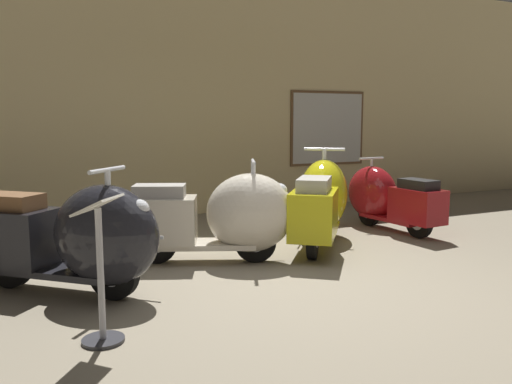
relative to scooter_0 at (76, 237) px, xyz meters
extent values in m
plane|color=gray|center=(1.82, -0.57, -0.49)|extent=(60.00, 60.00, 0.00)
cube|color=#CCB784|center=(1.82, 3.30, 1.39)|extent=(18.00, 0.20, 3.76)
cube|color=brown|center=(4.50, 3.19, 0.81)|extent=(1.44, 0.03, 1.25)
cube|color=#B2B2AD|center=(4.50, 3.17, 0.81)|extent=(1.36, 0.01, 1.17)
cylinder|color=black|center=(0.25, -0.23, -0.27)|extent=(0.38, 0.36, 0.44)
cylinder|color=silver|center=(0.25, -0.23, -0.27)|extent=(0.21, 0.21, 0.20)
cylinder|color=black|center=(-0.51, 0.47, -0.27)|extent=(0.38, 0.36, 0.44)
cylinder|color=silver|center=(-0.51, 0.47, -0.27)|extent=(0.21, 0.21, 0.20)
cube|color=black|center=(-0.13, 0.12, -0.30)|extent=(1.03, 0.99, 0.05)
ellipsoid|color=black|center=(0.21, -0.19, 0.04)|extent=(1.06, 1.04, 0.83)
cube|color=black|center=(-0.48, 0.44, -0.03)|extent=(0.84, 0.82, 0.48)
cube|color=brown|center=(-0.48, 0.44, 0.27)|extent=(0.59, 0.58, 0.13)
sphere|color=silver|center=(0.43, -0.40, 0.26)|extent=(0.16, 0.16, 0.16)
cylinder|color=silver|center=(0.23, -0.22, 0.42)|extent=(0.05, 0.05, 0.30)
cylinder|color=silver|center=(0.23, -0.22, 0.57)|extent=(0.35, 0.38, 0.03)
cube|color=silver|center=(0.40, 0.01, -0.02)|extent=(0.55, 0.51, 0.03)
cylinder|color=black|center=(1.78, 0.30, -0.28)|extent=(0.42, 0.24, 0.42)
cylinder|color=silver|center=(1.78, 0.30, -0.28)|extent=(0.22, 0.17, 0.19)
cylinder|color=black|center=(0.85, 0.70, -0.28)|extent=(0.42, 0.24, 0.42)
cylinder|color=silver|center=(0.85, 0.70, -0.28)|extent=(0.22, 0.17, 0.19)
cube|color=beige|center=(1.31, 0.50, -0.30)|extent=(1.08, 0.75, 0.05)
ellipsoid|color=beige|center=(1.73, 0.32, 0.02)|extent=(1.04, 0.86, 0.81)
cube|color=beige|center=(0.89, 0.68, -0.05)|extent=(0.83, 0.67, 0.47)
cube|color=gray|center=(0.89, 0.68, 0.25)|extent=(0.58, 0.47, 0.13)
sphere|color=silver|center=(2.00, 0.20, 0.24)|extent=(0.16, 0.16, 0.16)
cylinder|color=silver|center=(1.76, 0.31, 0.39)|extent=(0.05, 0.05, 0.30)
cylinder|color=silver|center=(1.76, 0.31, 0.54)|extent=(0.21, 0.44, 0.03)
cube|color=silver|center=(1.83, 0.57, -0.03)|extent=(0.66, 0.29, 0.03)
cylinder|color=black|center=(3.04, 0.99, -0.27)|extent=(0.35, 0.41, 0.45)
cylinder|color=silver|center=(3.04, 0.99, -0.27)|extent=(0.21, 0.23, 0.20)
cylinder|color=black|center=(2.37, 0.15, -0.27)|extent=(0.35, 0.41, 0.45)
cylinder|color=silver|center=(2.37, 0.15, -0.27)|extent=(0.21, 0.23, 0.20)
cube|color=gold|center=(2.70, 0.57, -0.29)|extent=(0.98, 1.09, 0.06)
ellipsoid|color=gold|center=(3.00, 0.95, 0.05)|extent=(1.04, 1.10, 0.85)
cube|color=gold|center=(2.40, 0.19, -0.02)|extent=(0.83, 0.88, 0.49)
cube|color=gray|center=(2.40, 0.19, 0.30)|extent=(0.58, 0.62, 0.13)
sphere|color=silver|center=(3.20, 1.19, 0.29)|extent=(0.17, 0.17, 0.17)
cylinder|color=silver|center=(3.02, 0.97, 0.45)|extent=(0.05, 0.05, 0.31)
cylinder|color=silver|center=(3.02, 0.97, 0.60)|extent=(0.41, 0.34, 0.04)
cube|color=silver|center=(2.78, 1.12, 0.00)|extent=(0.48, 0.60, 0.03)
cylinder|color=black|center=(4.00, 1.34, -0.30)|extent=(0.11, 0.39, 0.38)
cylinder|color=silver|center=(4.00, 1.34, -0.30)|extent=(0.10, 0.18, 0.17)
cylinder|color=black|center=(4.07, 0.44, -0.30)|extent=(0.11, 0.39, 0.38)
cylinder|color=silver|center=(4.07, 0.44, -0.30)|extent=(0.10, 0.18, 0.17)
cube|color=maroon|center=(4.04, 0.89, -0.32)|extent=(0.41, 0.93, 0.05)
ellipsoid|color=maroon|center=(4.01, 1.29, -0.03)|extent=(0.56, 0.84, 0.73)
cube|color=maroon|center=(4.07, 0.48, -0.09)|extent=(0.43, 0.68, 0.42)
cube|color=black|center=(4.07, 0.48, 0.18)|extent=(0.30, 0.48, 0.11)
sphere|color=silver|center=(3.99, 1.56, 0.17)|extent=(0.14, 0.14, 0.14)
cylinder|color=silver|center=(4.00, 1.32, 0.30)|extent=(0.04, 0.04, 0.27)
cylinder|color=silver|center=(4.00, 1.32, 0.44)|extent=(0.42, 0.06, 0.03)
cylinder|color=#333338|center=(0.02, -1.05, -0.48)|extent=(0.28, 0.28, 0.02)
cylinder|color=#A5A5AD|center=(0.02, -1.05, -0.03)|extent=(0.04, 0.04, 0.87)
cube|color=silver|center=(0.02, -1.05, 0.43)|extent=(0.37, 0.39, 0.12)
camera|label=1|loc=(-0.49, -4.49, 0.97)|focal=37.18mm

